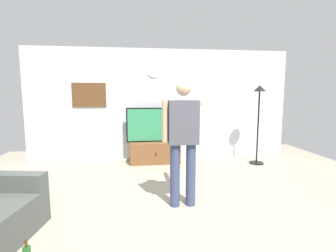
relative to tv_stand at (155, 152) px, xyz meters
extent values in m
plane|color=#9E937F|center=(0.19, -2.60, -0.25)|extent=(8.40, 8.40, 0.00)
cube|color=silver|center=(0.19, 0.35, 1.10)|extent=(6.40, 0.10, 2.70)
cube|color=brown|center=(0.00, 0.00, 0.00)|extent=(1.16, 0.53, 0.49)
sphere|color=black|center=(0.00, -0.28, 0.02)|extent=(0.04, 0.04, 0.04)
cube|color=black|center=(0.00, 0.05, 0.65)|extent=(1.33, 0.06, 0.81)
cube|color=#338C59|center=(0.00, 0.02, 0.65)|extent=(1.27, 0.01, 0.75)
cylinder|color=white|center=(0.00, 0.29, 1.91)|extent=(0.27, 0.03, 0.27)
cube|color=brown|center=(-1.52, 0.30, 1.35)|extent=(0.78, 0.04, 0.57)
cylinder|color=black|center=(2.36, -0.41, -0.23)|extent=(0.32, 0.32, 0.03)
cylinder|color=black|center=(2.36, -0.41, 0.61)|extent=(0.04, 0.04, 1.65)
cone|color=black|center=(2.36, -0.41, 1.50)|extent=(0.28, 0.28, 0.14)
cylinder|color=#384266|center=(0.11, -2.37, 0.21)|extent=(0.14, 0.14, 0.92)
cylinder|color=#384266|center=(0.35, -2.37, 0.21)|extent=(0.14, 0.14, 0.92)
cube|color=#4C4C56|center=(0.23, -2.37, 0.98)|extent=(0.42, 0.22, 0.62)
sphere|color=tan|center=(0.23, -2.37, 1.45)|extent=(0.21, 0.21, 0.21)
cylinder|color=tan|center=(-0.03, -2.37, 1.00)|extent=(0.09, 0.09, 0.58)
cylinder|color=tan|center=(0.49, -2.08, 1.24)|extent=(0.09, 0.58, 0.09)
cube|color=white|center=(0.49, -1.76, 1.24)|extent=(0.04, 0.12, 0.04)
cube|color=#4C514C|center=(-1.99, -2.56, 0.28)|extent=(0.87, 0.34, 0.22)
cylinder|color=#4C2814|center=(-1.40, -3.61, 0.08)|extent=(0.02, 0.02, 0.07)
camera|label=1|loc=(-0.42, -5.77, 1.37)|focal=26.53mm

